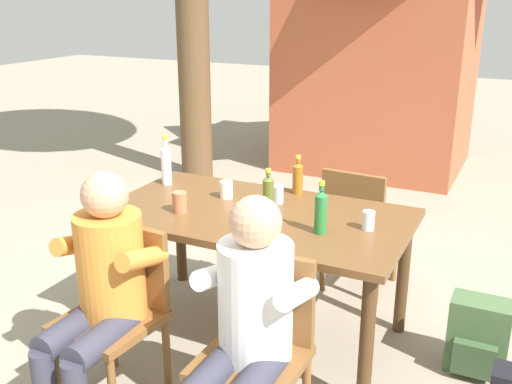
# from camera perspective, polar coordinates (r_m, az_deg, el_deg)

# --- Properties ---
(ground_plane) EXTENTS (24.00, 24.00, 0.00)m
(ground_plane) POSITION_cam_1_polar(r_m,az_deg,el_deg) (3.68, 0.00, -13.26)
(ground_plane) COLOR gray
(dining_table) EXTENTS (1.70, 0.94, 0.77)m
(dining_table) POSITION_cam_1_polar(r_m,az_deg,el_deg) (3.37, 0.00, -3.39)
(dining_table) COLOR brown
(dining_table) RESTS_ON ground_plane
(chair_near_right) EXTENTS (0.44, 0.44, 0.87)m
(chair_near_right) POSITION_cam_1_polar(r_m,az_deg,el_deg) (2.69, 0.25, -14.21)
(chair_near_right) COLOR brown
(chair_near_right) RESTS_ON ground_plane
(chair_near_left) EXTENTS (0.48, 0.48, 0.87)m
(chair_near_left) POSITION_cam_1_polar(r_m,az_deg,el_deg) (3.05, -12.97, -10.48)
(chair_near_left) COLOR brown
(chair_near_left) RESTS_ON ground_plane
(chair_far_right) EXTENTS (0.47, 0.47, 0.87)m
(chair_far_right) POSITION_cam_1_polar(r_m,az_deg,el_deg) (3.99, 9.74, -3.01)
(chair_far_right) COLOR brown
(chair_far_right) RESTS_ON ground_plane
(person_in_white_shirt) EXTENTS (0.47, 0.61, 1.18)m
(person_in_white_shirt) POSITION_cam_1_polar(r_m,az_deg,el_deg) (2.52, -0.85, -12.25)
(person_in_white_shirt) COLOR white
(person_in_white_shirt) RESTS_ON ground_plane
(person_in_plaid_shirt) EXTENTS (0.47, 0.61, 1.18)m
(person_in_plaid_shirt) POSITION_cam_1_polar(r_m,az_deg,el_deg) (2.90, -14.67, -8.46)
(person_in_plaid_shirt) COLOR orange
(person_in_plaid_shirt) RESTS_ON ground_plane
(bottle_amber) EXTENTS (0.06, 0.06, 0.24)m
(bottle_amber) POSITION_cam_1_polar(r_m,az_deg,el_deg) (3.62, 4.04, 1.43)
(bottle_amber) COLOR #996019
(bottle_amber) RESTS_ON dining_table
(bottle_green) EXTENTS (0.06, 0.06, 0.28)m
(bottle_green) POSITION_cam_1_polar(r_m,az_deg,el_deg) (3.03, 6.24, -1.82)
(bottle_green) COLOR #287A38
(bottle_green) RESTS_ON dining_table
(bottle_clear) EXTENTS (0.06, 0.06, 0.32)m
(bottle_clear) POSITION_cam_1_polar(r_m,az_deg,el_deg) (3.82, -8.64, 2.72)
(bottle_clear) COLOR white
(bottle_clear) RESTS_ON dining_table
(bottle_olive) EXTENTS (0.06, 0.06, 0.24)m
(bottle_olive) POSITION_cam_1_polar(r_m,az_deg,el_deg) (3.35, 1.18, 0.01)
(bottle_olive) COLOR #566623
(bottle_olive) RESTS_ON dining_table
(cup_glass) EXTENTS (0.07, 0.07, 0.10)m
(cup_glass) POSITION_cam_1_polar(r_m,az_deg,el_deg) (3.13, 10.75, -2.70)
(cup_glass) COLOR silver
(cup_glass) RESTS_ON dining_table
(cup_terracotta) EXTENTS (0.08, 0.08, 0.12)m
(cup_terracotta) POSITION_cam_1_polar(r_m,az_deg,el_deg) (3.34, -7.35, -0.98)
(cup_terracotta) COLOR #BC6B47
(cup_terracotta) RESTS_ON dining_table
(cup_white) EXTENTS (0.08, 0.08, 0.10)m
(cup_white) POSITION_cam_1_polar(r_m,az_deg,el_deg) (3.55, -2.87, 0.23)
(cup_white) COLOR white
(cup_white) RESTS_ON dining_table
(cup_steel) EXTENTS (0.08, 0.08, 0.11)m
(cup_steel) POSITION_cam_1_polar(r_m,az_deg,el_deg) (3.46, 2.04, -0.25)
(cup_steel) COLOR #B2B7BC
(cup_steel) RESTS_ON dining_table
(backpack_by_far_side) EXTENTS (0.31, 0.25, 0.42)m
(backpack_by_far_side) POSITION_cam_1_polar(r_m,az_deg,el_deg) (3.46, 20.55, -12.96)
(backpack_by_far_side) COLOR #47663D
(backpack_by_far_side) RESTS_ON ground_plane
(brick_kiosk) EXTENTS (2.27, 1.84, 2.57)m
(brick_kiosk) POSITION_cam_1_polar(r_m,az_deg,el_deg) (6.94, 11.82, 13.47)
(brick_kiosk) COLOR #B25638
(brick_kiosk) RESTS_ON ground_plane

